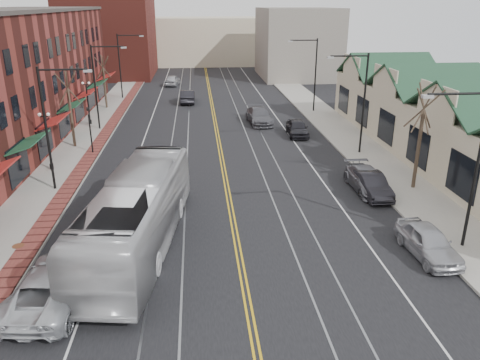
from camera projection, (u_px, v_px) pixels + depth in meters
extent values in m
plane|color=black|center=(254.00, 340.00, 17.48)|extent=(160.00, 160.00, 0.00)
cube|color=gray|center=(63.00, 170.00, 35.03)|extent=(4.00, 120.00, 0.15)
cube|color=gray|center=(374.00, 160.00, 37.11)|extent=(4.00, 120.00, 0.15)
cube|color=beige|center=(450.00, 131.00, 36.84)|extent=(8.00, 36.00, 4.60)
cube|color=maroon|center=(110.00, 33.00, 78.74)|extent=(14.00, 18.00, 14.00)
cube|color=beige|center=(204.00, 41.00, 94.97)|extent=(22.00, 14.00, 9.00)
cube|color=slate|center=(297.00, 43.00, 77.31)|extent=(12.00, 16.00, 11.00)
cylinder|color=black|center=(46.00, 130.00, 29.90)|extent=(0.16, 0.16, 8.00)
cylinder|color=black|center=(63.00, 70.00, 28.67)|extent=(3.00, 0.12, 0.12)
cube|color=#999999|center=(88.00, 71.00, 28.84)|extent=(0.50, 0.25, 0.15)
cylinder|color=black|center=(95.00, 88.00, 44.78)|extent=(0.16, 0.16, 8.00)
cylinder|color=black|center=(107.00, 47.00, 43.56)|extent=(3.00, 0.12, 0.12)
cube|color=#999999|center=(124.00, 48.00, 43.73)|extent=(0.50, 0.25, 0.15)
cylinder|color=black|center=(120.00, 66.00, 59.67)|extent=(0.16, 0.16, 8.00)
cylinder|color=black|center=(129.00, 35.00, 58.45)|extent=(3.00, 0.12, 0.12)
cube|color=#999999|center=(141.00, 36.00, 58.62)|extent=(0.50, 0.25, 0.15)
cylinder|color=black|center=(476.00, 172.00, 22.59)|extent=(0.16, 0.16, 8.00)
cylinder|color=black|center=(460.00, 94.00, 21.10)|extent=(3.00, 0.12, 0.12)
cube|color=#999999|center=(428.00, 96.00, 21.01)|extent=(0.50, 0.25, 0.15)
cylinder|color=black|center=(364.00, 104.00, 37.47)|extent=(0.16, 0.16, 8.00)
cylinder|color=black|center=(350.00, 56.00, 35.99)|extent=(3.00, 0.12, 0.12)
cube|color=#999999|center=(330.00, 57.00, 35.90)|extent=(0.50, 0.25, 0.15)
cylinder|color=black|center=(315.00, 75.00, 52.36)|extent=(0.16, 0.16, 8.00)
cylinder|color=black|center=(304.00, 40.00, 50.88)|extent=(3.00, 0.12, 0.12)
cube|color=#999999|center=(290.00, 41.00, 50.79)|extent=(0.50, 0.25, 0.15)
cylinder|color=black|center=(52.00, 167.00, 34.86)|extent=(0.28, 0.28, 0.40)
cylinder|color=black|center=(48.00, 143.00, 34.22)|extent=(0.14, 0.14, 4.00)
cube|color=black|center=(44.00, 117.00, 33.51)|extent=(0.60, 0.06, 0.06)
sphere|color=white|center=(39.00, 115.00, 33.43)|extent=(0.24, 0.24, 0.24)
sphere|color=white|center=(48.00, 114.00, 33.48)|extent=(0.24, 0.24, 0.24)
cylinder|color=black|center=(90.00, 122.00, 47.89)|extent=(0.28, 0.28, 0.40)
cylinder|color=black|center=(88.00, 104.00, 47.24)|extent=(0.14, 0.14, 4.00)
cube|color=black|center=(86.00, 85.00, 46.53)|extent=(0.60, 0.06, 0.06)
sphere|color=white|center=(83.00, 83.00, 46.45)|extent=(0.24, 0.24, 0.24)
sphere|color=white|center=(89.00, 83.00, 46.51)|extent=(0.24, 0.24, 0.24)
cylinder|color=#382B21|center=(71.00, 118.00, 39.67)|extent=(0.24, 0.24, 4.90)
cylinder|color=#382B21|center=(68.00, 88.00, 38.76)|extent=(0.58, 1.37, 2.90)
cylinder|color=#382B21|center=(68.00, 88.00, 38.76)|extent=(1.60, 0.66, 2.78)
cylinder|color=#382B21|center=(68.00, 88.00, 38.76)|extent=(0.53, 1.23, 2.96)
cylinder|color=#382B21|center=(68.00, 88.00, 38.76)|extent=(1.69, 1.03, 2.64)
cylinder|color=#382B21|center=(68.00, 88.00, 38.76)|extent=(1.78, 1.29, 2.48)
cylinder|color=#382B21|center=(105.00, 88.00, 54.62)|extent=(0.24, 0.24, 4.55)
cylinder|color=#382B21|center=(103.00, 67.00, 53.77)|extent=(0.55, 1.28, 2.69)
cylinder|color=#382B21|center=(103.00, 67.00, 53.77)|extent=(1.49, 0.62, 2.58)
cylinder|color=#382B21|center=(103.00, 67.00, 53.77)|extent=(0.50, 1.15, 2.75)
cylinder|color=#382B21|center=(103.00, 67.00, 53.77)|extent=(1.57, 0.97, 2.45)
cylinder|color=#382B21|center=(103.00, 67.00, 53.77)|extent=(1.66, 1.20, 2.30)
cylinder|color=#382B21|center=(418.00, 150.00, 30.61)|extent=(0.24, 0.24, 5.25)
cylinder|color=#382B21|center=(424.00, 109.00, 29.64)|extent=(0.61, 1.46, 3.10)
cylinder|color=#382B21|center=(424.00, 109.00, 29.64)|extent=(1.70, 0.70, 2.97)
cylinder|color=#382B21|center=(424.00, 109.00, 29.64)|extent=(0.56, 1.31, 3.17)
cylinder|color=#382B21|center=(424.00, 109.00, 29.64)|extent=(1.80, 1.10, 2.82)
cylinder|color=#382B21|center=(424.00, 109.00, 29.64)|extent=(1.90, 1.37, 2.65)
cylinder|color=#592D19|center=(18.00, 246.00, 23.90)|extent=(0.60, 0.60, 0.02)
cylinder|color=black|center=(91.00, 134.00, 38.27)|extent=(0.12, 0.12, 3.20)
imported|color=black|center=(88.00, 113.00, 37.65)|extent=(0.18, 0.15, 0.90)
imported|color=silver|center=(138.00, 214.00, 23.45)|extent=(5.04, 13.91, 3.79)
imported|color=silver|center=(54.00, 284.00, 19.42)|extent=(3.43, 6.32, 1.68)
imported|color=#ABACB2|center=(428.00, 242.00, 23.05)|extent=(2.03, 4.53, 1.51)
imported|color=black|center=(372.00, 185.00, 30.37)|extent=(1.57, 4.39, 1.44)
imported|color=slate|center=(367.00, 180.00, 31.20)|extent=(2.08, 5.01, 1.45)
imported|color=black|center=(297.00, 128.00, 44.00)|extent=(2.02, 4.54, 1.52)
imported|color=black|center=(188.00, 96.00, 58.43)|extent=(1.79, 4.92, 1.61)
imported|color=#58585E|center=(259.00, 116.00, 48.40)|extent=(2.56, 5.61, 1.59)
imported|color=#B0B2B7|center=(172.00, 80.00, 70.68)|extent=(2.47, 4.86, 1.59)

